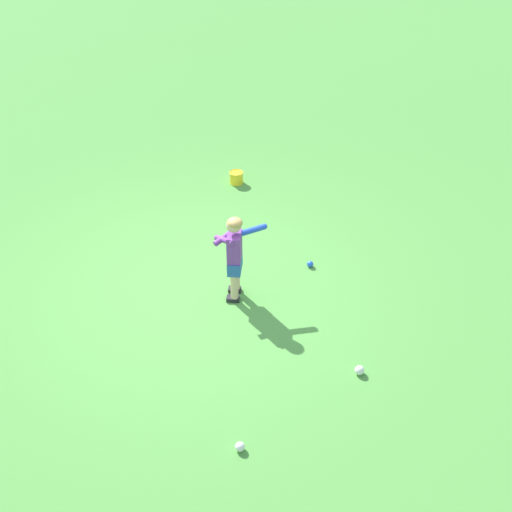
{
  "coord_description": "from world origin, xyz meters",
  "views": [
    {
      "loc": [
        5.28,
        -3.02,
        4.8
      ],
      "look_at": [
        0.46,
        0.57,
        0.45
      ],
      "focal_mm": 44.95,
      "sensor_mm": 36.0,
      "label": 1
    }
  ],
  "objects": [
    {
      "name": "child_batter",
      "position": [
        0.45,
        0.27,
        0.65
      ],
      "size": [
        0.35,
        0.61,
        1.08
      ],
      "color": "#232328",
      "rests_on": "ground"
    },
    {
      "name": "play_ball_near_batter",
      "position": [
        2.23,
        0.56,
        0.05
      ],
      "size": [
        0.1,
        0.1,
        0.1
      ],
      "primitive_type": "sphere",
      "color": "white",
      "rests_on": "ground"
    },
    {
      "name": "play_ball_far_right",
      "position": [
        2.27,
        -0.96,
        0.05
      ],
      "size": [
        0.09,
        0.09,
        0.09
      ],
      "primitive_type": "sphere",
      "color": "white",
      "rests_on": "ground"
    },
    {
      "name": "play_ball_far_left",
      "position": [
        0.55,
        1.34,
        0.04
      ],
      "size": [
        0.08,
        0.08,
        0.08
      ],
      "primitive_type": "sphere",
      "color": "blue",
      "rests_on": "ground"
    },
    {
      "name": "toy_bucket",
      "position": [
        -1.73,
        1.83,
        0.1
      ],
      "size": [
        0.22,
        0.22,
        0.19
      ],
      "color": "yellow",
      "rests_on": "ground"
    },
    {
      "name": "ground_plane",
      "position": [
        0.0,
        0.0,
        0.0
      ],
      "size": [
        40.0,
        40.0,
        0.0
      ],
      "primitive_type": "plane",
      "color": "#519942"
    }
  ]
}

